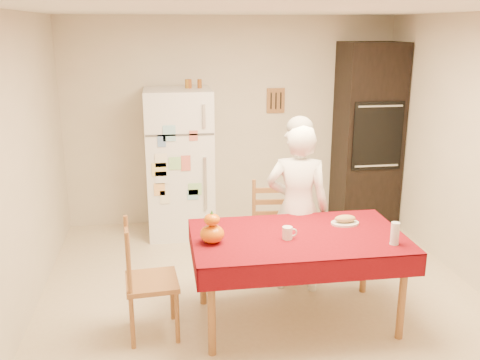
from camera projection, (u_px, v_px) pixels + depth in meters
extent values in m
plane|color=#C6B28F|center=(265.00, 305.00, 4.72)|extent=(4.50, 4.50, 0.00)
cube|color=beige|center=(231.00, 122.00, 6.51)|extent=(4.00, 0.02, 2.50)
cube|color=beige|center=(374.00, 305.00, 2.24)|extent=(4.00, 0.02, 2.50)
cube|color=beige|center=(11.00, 179.00, 4.09)|extent=(0.02, 4.50, 2.50)
cube|color=white|center=(270.00, 9.00, 4.03)|extent=(4.00, 4.50, 0.02)
cube|color=brown|center=(276.00, 101.00, 6.51)|extent=(0.22, 0.02, 0.30)
cube|color=white|center=(180.00, 163.00, 6.18)|extent=(0.75, 0.70, 1.70)
cube|color=silver|center=(204.00, 116.00, 5.70)|extent=(0.03, 0.03, 0.25)
cube|color=silver|center=(205.00, 183.00, 5.91)|extent=(0.03, 0.03, 0.60)
cube|color=black|center=(367.00, 135.00, 6.48)|extent=(0.70, 0.60, 2.20)
cube|color=black|center=(378.00, 136.00, 6.17)|extent=(0.59, 0.02, 0.80)
cylinder|color=brown|center=(212.00, 312.00, 3.92)|extent=(0.06, 0.06, 0.71)
cylinder|color=brown|center=(203.00, 267.00, 4.66)|extent=(0.06, 0.06, 0.71)
cylinder|color=brown|center=(402.00, 297.00, 4.13)|extent=(0.06, 0.06, 0.71)
cylinder|color=brown|center=(365.00, 256.00, 4.87)|extent=(0.06, 0.06, 0.71)
cube|color=brown|center=(298.00, 239.00, 4.29)|extent=(1.60, 0.90, 0.04)
cube|color=#530409|center=(298.00, 236.00, 4.28)|extent=(1.70, 1.00, 0.01)
cylinder|color=brown|center=(257.00, 265.00, 5.02)|extent=(0.04, 0.04, 0.43)
cylinder|color=brown|center=(254.00, 250.00, 5.35)|extent=(0.04, 0.04, 0.43)
cylinder|color=brown|center=(295.00, 264.00, 5.04)|extent=(0.04, 0.04, 0.43)
cylinder|color=brown|center=(289.00, 249.00, 5.37)|extent=(0.04, 0.04, 0.43)
cube|color=brown|center=(274.00, 234.00, 5.13)|extent=(0.45, 0.43, 0.04)
cube|color=brown|center=(272.00, 204.00, 5.22)|extent=(0.36, 0.06, 0.50)
cylinder|color=brown|center=(177.00, 318.00, 4.11)|extent=(0.04, 0.04, 0.43)
cylinder|color=brown|center=(132.00, 323.00, 4.03)|extent=(0.04, 0.04, 0.43)
cylinder|color=brown|center=(172.00, 296.00, 4.44)|extent=(0.04, 0.04, 0.43)
cylinder|color=brown|center=(131.00, 300.00, 4.37)|extent=(0.04, 0.04, 0.43)
cube|color=brown|center=(152.00, 282.00, 4.17)|extent=(0.43, 0.45, 0.04)
cube|color=brown|center=(128.00, 254.00, 4.07)|extent=(0.06, 0.36, 0.50)
imported|color=white|center=(297.00, 208.00, 4.84)|extent=(0.65, 0.52, 1.57)
cylinder|color=silver|center=(287.00, 233.00, 4.19)|extent=(0.08, 0.08, 0.10)
ellipsoid|color=red|center=(212.00, 234.00, 4.11)|extent=(0.19, 0.19, 0.14)
ellipsoid|color=red|center=(212.00, 220.00, 4.08)|extent=(0.12, 0.12, 0.09)
cylinder|color=silver|center=(395.00, 233.00, 4.08)|extent=(0.07, 0.07, 0.18)
cylinder|color=silver|center=(345.00, 223.00, 4.51)|extent=(0.24, 0.24, 0.02)
ellipsoid|color=#96714A|center=(345.00, 219.00, 4.50)|extent=(0.18, 0.10, 0.06)
cylinder|color=#94601B|center=(187.00, 84.00, 5.99)|extent=(0.05, 0.05, 0.10)
cylinder|color=brown|center=(190.00, 84.00, 6.00)|extent=(0.05, 0.05, 0.10)
cylinder|color=brown|center=(200.00, 84.00, 6.01)|extent=(0.05, 0.05, 0.10)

